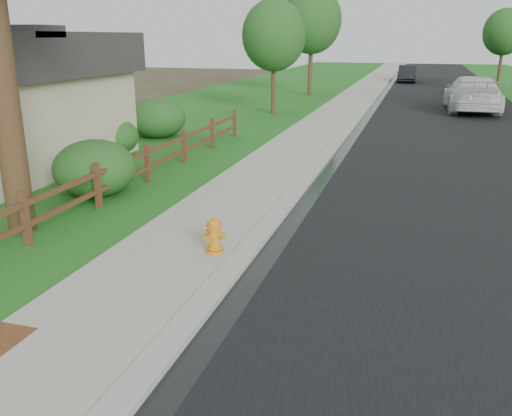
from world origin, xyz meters
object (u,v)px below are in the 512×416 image
(ranch_fence, at_px, (124,172))
(white_suv, at_px, (472,94))
(fire_hydrant, at_px, (214,236))
(dark_car_mid, at_px, (477,86))

(ranch_fence, distance_m, white_suv, 21.51)
(ranch_fence, distance_m, fire_hydrant, 4.64)
(ranch_fence, relative_size, fire_hydrant, 24.79)
(fire_hydrant, bearing_deg, dark_car_mid, 77.36)
(ranch_fence, xyz_separation_m, fire_hydrant, (3.50, -3.05, -0.20))
(fire_hydrant, distance_m, white_suv, 23.16)
(ranch_fence, xyz_separation_m, dark_car_mid, (10.34, 27.48, 0.09))
(white_suv, height_order, dark_car_mid, white_suv)
(ranch_fence, relative_size, dark_car_mid, 4.21)
(fire_hydrant, xyz_separation_m, white_suv, (5.91, 22.39, 0.52))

